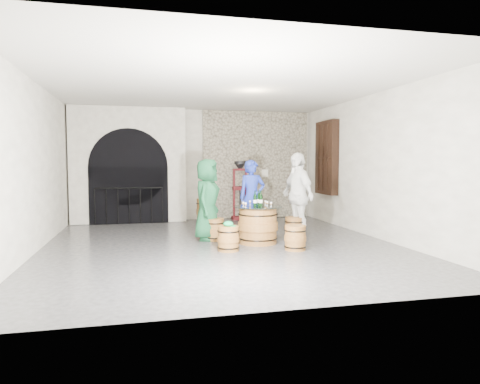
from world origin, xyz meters
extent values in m
plane|color=#2B2B2E|center=(0.00, 0.00, 0.00)|extent=(8.00, 8.00, 0.00)
plane|color=silver|center=(0.00, 4.00, 1.60)|extent=(8.00, 0.00, 8.00)
plane|color=silver|center=(0.00, -4.00, 1.60)|extent=(8.00, 0.00, 8.00)
plane|color=silver|center=(-3.50, 0.00, 1.60)|extent=(0.00, 8.00, 8.00)
plane|color=silver|center=(3.50, 0.00, 1.60)|extent=(0.00, 8.00, 8.00)
plane|color=beige|center=(0.00, 0.00, 3.20)|extent=(8.00, 8.00, 0.00)
cube|color=tan|center=(1.80, 3.94, 1.60)|extent=(3.20, 0.12, 3.18)
cube|color=silver|center=(-1.90, 3.75, 1.60)|extent=(3.10, 0.50, 3.18)
cube|color=black|center=(-1.90, 3.48, 0.78)|extent=(2.10, 0.03, 1.55)
cylinder|color=black|center=(-1.90, 3.48, 1.55)|extent=(2.10, 0.03, 2.10)
cylinder|color=black|center=(-1.90, 3.42, 0.98)|extent=(1.79, 0.04, 0.04)
cylinder|color=black|center=(-2.79, 3.42, 0.49)|extent=(0.02, 0.02, 0.98)
cylinder|color=black|center=(-2.50, 3.42, 0.49)|extent=(0.02, 0.02, 0.98)
cylinder|color=black|center=(-2.20, 3.42, 0.49)|extent=(0.02, 0.02, 0.98)
cylinder|color=black|center=(-1.90, 3.42, 0.49)|extent=(0.02, 0.02, 0.98)
cylinder|color=black|center=(-1.60, 3.42, 0.49)|extent=(0.02, 0.02, 0.98)
cylinder|color=black|center=(-1.31, 3.42, 0.49)|extent=(0.02, 0.02, 0.98)
cylinder|color=black|center=(-1.01, 3.42, 0.49)|extent=(0.02, 0.02, 0.98)
cube|color=black|center=(3.39, 2.40, 1.80)|extent=(0.20, 1.10, 2.00)
cube|color=black|center=(3.34, 2.40, 1.80)|extent=(0.06, 0.88, 1.76)
cube|color=black|center=(3.37, 2.40, 1.80)|extent=(0.22, 0.92, 0.06)
cube|color=black|center=(3.37, 2.11, 1.80)|extent=(0.22, 0.06, 1.80)
cube|color=black|center=(3.37, 2.40, 1.80)|extent=(0.22, 0.06, 1.80)
cube|color=black|center=(3.37, 2.69, 1.80)|extent=(0.22, 0.06, 1.80)
cylinder|color=brown|center=(0.77, -0.04, 0.37)|extent=(0.77, 0.77, 0.73)
cylinder|color=brown|center=(0.77, -0.04, 0.37)|extent=(0.83, 0.83, 0.16)
torus|color=black|center=(0.77, -0.04, 0.12)|extent=(0.83, 0.83, 0.02)
torus|color=black|center=(0.77, -0.04, 0.61)|extent=(0.83, 0.83, 0.02)
cylinder|color=brown|center=(0.77, -0.04, 0.74)|extent=(0.79, 0.79, 0.02)
cylinder|color=black|center=(0.77, -0.04, 0.77)|extent=(1.00, 1.00, 0.01)
cylinder|color=brown|center=(-0.05, 0.49, 0.23)|extent=(0.39, 0.39, 0.46)
cylinder|color=brown|center=(-0.05, 0.49, 0.23)|extent=(0.42, 0.42, 0.10)
torus|color=black|center=(-0.05, 0.49, 0.07)|extent=(0.43, 0.43, 0.02)
torus|color=black|center=(-0.05, 0.49, 0.38)|extent=(0.43, 0.43, 0.02)
cylinder|color=brown|center=(-0.05, 0.49, 0.47)|extent=(0.40, 0.40, 0.02)
cylinder|color=brown|center=(0.91, 0.93, 0.23)|extent=(0.39, 0.39, 0.46)
cylinder|color=brown|center=(0.91, 0.93, 0.23)|extent=(0.42, 0.42, 0.10)
torus|color=black|center=(0.91, 0.93, 0.07)|extent=(0.43, 0.43, 0.02)
torus|color=black|center=(0.91, 0.93, 0.38)|extent=(0.43, 0.43, 0.02)
cylinder|color=brown|center=(0.91, 0.93, 0.47)|extent=(0.40, 0.40, 0.02)
cylinder|color=brown|center=(1.69, 0.29, 0.23)|extent=(0.39, 0.39, 0.46)
cylinder|color=brown|center=(1.69, 0.29, 0.23)|extent=(0.42, 0.42, 0.10)
torus|color=black|center=(1.69, 0.29, 0.07)|extent=(0.43, 0.43, 0.02)
torus|color=black|center=(1.69, 0.29, 0.38)|extent=(0.43, 0.43, 0.02)
cylinder|color=brown|center=(1.69, 0.29, 0.47)|extent=(0.40, 0.40, 0.02)
cylinder|color=brown|center=(1.28, -0.86, 0.23)|extent=(0.39, 0.39, 0.46)
cylinder|color=brown|center=(1.28, -0.86, 0.23)|extent=(0.42, 0.42, 0.10)
torus|color=black|center=(1.28, -0.86, 0.07)|extent=(0.43, 0.43, 0.02)
torus|color=black|center=(1.28, -0.86, 0.38)|extent=(0.43, 0.43, 0.02)
cylinder|color=brown|center=(1.28, -0.86, 0.47)|extent=(0.40, 0.40, 0.02)
cylinder|color=brown|center=(0.02, -0.65, 0.23)|extent=(0.39, 0.39, 0.46)
cylinder|color=brown|center=(0.02, -0.65, 0.23)|extent=(0.42, 0.42, 0.10)
torus|color=black|center=(0.02, -0.65, 0.07)|extent=(0.43, 0.43, 0.02)
torus|color=black|center=(0.02, -0.65, 0.38)|extent=(0.43, 0.43, 0.02)
cylinder|color=brown|center=(0.02, -0.65, 0.47)|extent=(0.40, 0.40, 0.02)
ellipsoid|color=#0D9248|center=(0.02, -0.65, 0.52)|extent=(0.19, 0.19, 0.10)
cylinder|color=#0D9248|center=(0.10, -0.68, 0.48)|extent=(0.12, 0.12, 0.01)
imported|color=#134628|center=(-0.19, 0.59, 0.88)|extent=(0.85, 1.01, 1.75)
imported|color=#1B2D97|center=(0.92, 1.01, 0.87)|extent=(0.67, 0.47, 1.73)
imported|color=white|center=(1.76, 0.32, 0.95)|extent=(0.66, 1.17, 1.89)
cylinder|color=black|center=(0.71, -0.04, 0.88)|extent=(0.07, 0.07, 0.22)
cylinder|color=white|center=(0.71, -0.04, 0.87)|extent=(0.08, 0.08, 0.06)
cone|color=black|center=(0.71, -0.04, 1.01)|extent=(0.07, 0.07, 0.05)
cylinder|color=black|center=(0.71, -0.04, 1.06)|extent=(0.03, 0.03, 0.07)
cylinder|color=black|center=(0.83, -0.04, 0.88)|extent=(0.07, 0.07, 0.22)
cylinder|color=white|center=(0.83, -0.04, 0.87)|extent=(0.08, 0.08, 0.06)
cone|color=black|center=(0.83, -0.04, 1.01)|extent=(0.07, 0.07, 0.05)
cylinder|color=black|center=(0.83, -0.04, 1.06)|extent=(0.03, 0.03, 0.07)
cylinder|color=black|center=(0.82, 0.06, 0.88)|extent=(0.07, 0.07, 0.22)
cylinder|color=white|center=(0.82, 0.06, 0.87)|extent=(0.08, 0.08, 0.06)
cone|color=black|center=(0.82, 0.06, 1.01)|extent=(0.07, 0.07, 0.05)
cylinder|color=black|center=(0.82, 0.06, 1.06)|extent=(0.03, 0.03, 0.07)
cylinder|color=brown|center=(0.12, 2.99, 0.34)|extent=(0.48, 0.48, 0.67)
cylinder|color=brown|center=(0.12, 2.99, 0.34)|extent=(0.51, 0.51, 0.15)
torus|color=black|center=(0.12, 2.99, 0.11)|extent=(0.52, 0.52, 0.02)
torus|color=black|center=(0.12, 2.99, 0.56)|extent=(0.52, 0.52, 0.02)
cylinder|color=brown|center=(0.12, 2.99, 0.68)|extent=(0.49, 0.49, 0.02)
cube|color=#4B0C10|center=(1.24, 3.66, 0.05)|extent=(0.48, 0.39, 0.09)
cube|color=#4B0C10|center=(1.24, 3.66, 0.92)|extent=(0.43, 0.28, 0.11)
cube|color=#4B0C10|center=(1.24, 3.66, 1.46)|extent=(0.43, 0.12, 0.06)
cylinder|color=black|center=(1.24, 3.66, 0.54)|extent=(0.05, 0.05, 0.90)
cylinder|color=black|center=(1.24, 3.66, 1.67)|extent=(0.34, 0.34, 0.08)
cone|color=black|center=(1.24, 3.66, 1.56)|extent=(0.34, 0.34, 0.18)
cube|color=#4B0C10|center=(1.06, 3.66, 0.77)|extent=(0.07, 0.07, 1.44)
cube|color=#4B0C10|center=(1.42, 3.65, 0.77)|extent=(0.07, 0.07, 1.44)
cylinder|color=#4B0C10|center=(1.51, 3.61, 1.13)|extent=(0.39, 0.04, 0.28)
cube|color=silver|center=(2.05, 3.86, 1.35)|extent=(0.18, 0.10, 0.22)
camera|label=1|loc=(-1.57, -8.50, 1.68)|focal=32.00mm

